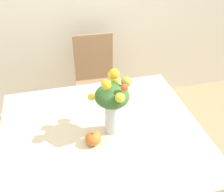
# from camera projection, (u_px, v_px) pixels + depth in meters

# --- Properties ---
(dining_table) EXTENTS (1.34, 1.19, 0.73)m
(dining_table) POSITION_uv_depth(u_px,v_px,m) (102.00, 139.00, 1.81)
(dining_table) COLOR beige
(dining_table) RESTS_ON ground_plane
(flower_vase) EXTENTS (0.28, 0.28, 0.43)m
(flower_vase) POSITION_uv_depth(u_px,v_px,m) (112.00, 101.00, 1.64)
(flower_vase) COLOR silver
(flower_vase) RESTS_ON dining_table
(pumpkin) EXTENTS (0.10, 0.10, 0.10)m
(pumpkin) POSITION_uv_depth(u_px,v_px,m) (93.00, 138.00, 1.65)
(pumpkin) COLOR orange
(pumpkin) RESTS_ON dining_table
(dining_chair_near_window) EXTENTS (0.43, 0.43, 0.95)m
(dining_chair_near_window) POSITION_uv_depth(u_px,v_px,m) (96.00, 82.00, 2.71)
(dining_chair_near_window) COLOR #9E7A56
(dining_chair_near_window) RESTS_ON ground_plane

